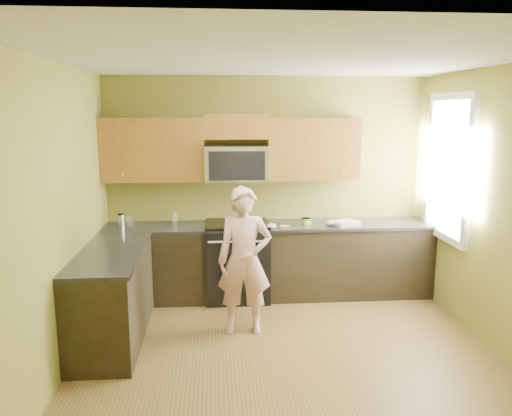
{
  "coord_description": "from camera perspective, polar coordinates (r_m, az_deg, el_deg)",
  "views": [
    {
      "loc": [
        -0.65,
        -4.26,
        2.27
      ],
      "look_at": [
        -0.2,
        1.3,
        1.2
      ],
      "focal_mm": 35.26,
      "sensor_mm": 36.0,
      "label": 1
    }
  ],
  "objects": [
    {
      "name": "upper_cab_left",
      "position": [
        6.2,
        -11.46,
        3.03
      ],
      "size": [
        1.22,
        0.33,
        0.75
      ],
      "primitive_type": null,
      "color": "brown",
      "rests_on": "wall_back"
    },
    {
      "name": "napkin_a",
      "position": [
        5.91,
        1.79,
        -2.06
      ],
      "size": [
        0.11,
        0.12,
        0.06
      ],
      "primitive_type": "ellipsoid",
      "rotation": [
        0.0,
        0.0,
        0.02
      ],
      "color": "silver",
      "rests_on": "countertop_back"
    },
    {
      "name": "glass_b",
      "position": [
        6.32,
        -9.2,
        -1.06
      ],
      "size": [
        0.07,
        0.07,
        0.12
      ],
      "primitive_type": "cylinder",
      "rotation": [
        0.0,
        0.0,
        0.0
      ],
      "color": "silver",
      "rests_on": "countertop_back"
    },
    {
      "name": "wall_front",
      "position": [
        2.53,
        10.79,
        -10.7
      ],
      "size": [
        4.0,
        0.0,
        4.0
      ],
      "primitive_type": "plane",
      "rotation": [
        -1.57,
        0.0,
        0.0
      ],
      "color": "olive",
      "rests_on": "ground"
    },
    {
      "name": "ceiling",
      "position": [
        4.33,
        4.19,
        16.53
      ],
      "size": [
        4.0,
        4.0,
        0.0
      ],
      "primitive_type": "plane",
      "rotation": [
        3.14,
        0.0,
        0.0
      ],
      "color": "white",
      "rests_on": "ground"
    },
    {
      "name": "countertop_back",
      "position": [
        6.14,
        1.57,
        -2.04
      ],
      "size": [
        4.0,
        0.62,
        0.04
      ],
      "primitive_type": "cube",
      "color": "black",
      "rests_on": "cabinet_back_run"
    },
    {
      "name": "toast_slice",
      "position": [
        5.99,
        3.32,
        -2.11
      ],
      "size": [
        0.12,
        0.12,
        0.01
      ],
      "primitive_type": "cube",
      "rotation": [
        0.0,
        0.0,
        -0.11
      ],
      "color": "#B27F47",
      "rests_on": "countertop_back"
    },
    {
      "name": "cabinet_back_run",
      "position": [
        6.27,
        1.54,
        -6.12
      ],
      "size": [
        4.0,
        0.6,
        0.88
      ],
      "primitive_type": "cube",
      "color": "black",
      "rests_on": "floor"
    },
    {
      "name": "microwave",
      "position": [
        6.12,
        -2.25,
        3.15
      ],
      "size": [
        0.76,
        0.4,
        0.42
      ],
      "primitive_type": null,
      "color": "silver",
      "rests_on": "wall_back"
    },
    {
      "name": "stove",
      "position": [
        6.21,
        -2.13,
        -5.96
      ],
      "size": [
        0.76,
        0.65,
        0.95
      ],
      "primitive_type": null,
      "color": "black",
      "rests_on": "floor"
    },
    {
      "name": "napkin_b",
      "position": [
        6.13,
        8.38,
        -1.67
      ],
      "size": [
        0.12,
        0.14,
        0.07
      ],
      "primitive_type": "ellipsoid",
      "rotation": [
        0.0,
        0.0,
        -0.03
      ],
      "color": "silver",
      "rests_on": "countertop_back"
    },
    {
      "name": "wall_right",
      "position": [
        5.1,
        26.77,
        -0.71
      ],
      "size": [
        0.0,
        4.0,
        4.0
      ],
      "primitive_type": "plane",
      "rotation": [
        1.57,
        0.0,
        -1.57
      ],
      "color": "olive",
      "rests_on": "ground"
    },
    {
      "name": "upper_cab_right",
      "position": [
        6.26,
        6.38,
        3.27
      ],
      "size": [
        1.12,
        0.33,
        0.75
      ],
      "primitive_type": null,
      "color": "brown",
      "rests_on": "wall_back"
    },
    {
      "name": "cabinet_left_run",
      "position": [
        5.3,
        -16.0,
        -9.78
      ],
      "size": [
        0.6,
        1.6,
        0.88
      ],
      "primitive_type": "cube",
      "color": "black",
      "rests_on": "floor"
    },
    {
      "name": "countertop_left",
      "position": [
        5.16,
        -16.15,
        -4.99
      ],
      "size": [
        0.62,
        1.6,
        0.04
      ],
      "primitive_type": "cube",
      "color": "black",
      "rests_on": "cabinet_left_run"
    },
    {
      "name": "wall_back",
      "position": [
        6.36,
        1.29,
        2.54
      ],
      "size": [
        4.0,
        0.0,
        4.0
      ],
      "primitive_type": "plane",
      "rotation": [
        1.57,
        0.0,
        0.0
      ],
      "color": "olive",
      "rests_on": "ground"
    },
    {
      "name": "window",
      "position": [
        6.09,
        21.04,
        4.29
      ],
      "size": [
        0.06,
        1.06,
        1.66
      ],
      "primitive_type": null,
      "color": "white",
      "rests_on": "wall_right"
    },
    {
      "name": "butter_tub",
      "position": [
        6.2,
        5.71,
        -1.78
      ],
      "size": [
        0.14,
        0.14,
        0.09
      ],
      "primitive_type": null,
      "rotation": [
        0.0,
        0.0,
        -0.11
      ],
      "color": "#D3E33B",
      "rests_on": "countertop_back"
    },
    {
      "name": "floor",
      "position": [
        4.87,
        3.74,
        -16.94
      ],
      "size": [
        4.0,
        4.0,
        0.0
      ],
      "primitive_type": "plane",
      "color": "brown",
      "rests_on": "ground"
    },
    {
      "name": "wall_left",
      "position": [
        4.56,
        -21.74,
        -1.55
      ],
      "size": [
        0.0,
        4.0,
        4.0
      ],
      "primitive_type": "plane",
      "rotation": [
        1.57,
        0.0,
        1.57
      ],
      "color": "olive",
      "rests_on": "ground"
    },
    {
      "name": "woman",
      "position": [
        5.19,
        -1.32,
        -6.0
      ],
      "size": [
        0.58,
        0.41,
        1.53
      ],
      "primitive_type": "imported",
      "rotation": [
        0.0,
        0.0,
        -0.07
      ],
      "color": "#D7796B",
      "rests_on": "floor"
    },
    {
      "name": "dish_towel",
      "position": [
        6.19,
        10.08,
        -1.67
      ],
      "size": [
        0.37,
        0.33,
        0.05
      ],
      "primitive_type": "cube",
      "rotation": [
        0.0,
        0.0,
        0.36
      ],
      "color": "silver",
      "rests_on": "countertop_back"
    },
    {
      "name": "frying_pan",
      "position": [
        5.99,
        -1.84,
        -1.87
      ],
      "size": [
        0.25,
        0.43,
        0.06
      ],
      "primitive_type": null,
      "rotation": [
        0.0,
        0.0,
        0.02
      ],
      "color": "black",
      "rests_on": "stove"
    },
    {
      "name": "travel_mug",
      "position": [
        6.19,
        -15.01,
        -2.12
      ],
      "size": [
        0.1,
        0.1,
        0.17
      ],
      "primitive_type": null,
      "rotation": [
        0.0,
        0.0,
        -0.38
      ],
      "color": "silver",
      "rests_on": "countertop_back"
    },
    {
      "name": "upper_cab_over_mw",
      "position": [
        6.1,
        -2.31,
        9.25
      ],
      "size": [
        0.76,
        0.33,
        0.3
      ],
      "primitive_type": "cube",
      "color": "brown",
      "rests_on": "wall_back"
    },
    {
      "name": "glass_a",
      "position": [
        6.22,
        -14.12,
        -1.45
      ],
      "size": [
        0.07,
        0.07,
        0.12
      ],
      "primitive_type": "cylinder",
      "rotation": [
        0.0,
        0.0,
        -0.06
      ],
      "color": "silver",
      "rests_on": "countertop_back"
    }
  ]
}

